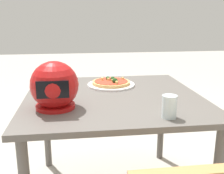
% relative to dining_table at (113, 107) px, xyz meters
% --- Properties ---
extents(dining_table, '(1.04, 1.02, 0.70)m').
position_rel_dining_table_xyz_m(dining_table, '(0.00, 0.00, 0.00)').
color(dining_table, '#5B5651').
rests_on(dining_table, ground).
extents(pizza_plate, '(0.32, 0.32, 0.01)m').
position_rel_dining_table_xyz_m(pizza_plate, '(-0.02, -0.23, 0.08)').
color(pizza_plate, white).
rests_on(pizza_plate, dining_table).
extents(pizza, '(0.26, 0.26, 0.05)m').
position_rel_dining_table_xyz_m(pizza, '(-0.02, -0.23, 0.10)').
color(pizza, tan).
rests_on(pizza, pizza_plate).
extents(motorcycle_helmet, '(0.25, 0.25, 0.25)m').
position_rel_dining_table_xyz_m(motorcycle_helmet, '(0.33, 0.19, 0.19)').
color(motorcycle_helmet, '#B21414').
rests_on(motorcycle_helmet, dining_table).
extents(drinking_glass, '(0.07, 0.07, 0.11)m').
position_rel_dining_table_xyz_m(drinking_glass, '(-0.21, 0.40, 0.13)').
color(drinking_glass, silver).
rests_on(drinking_glass, dining_table).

